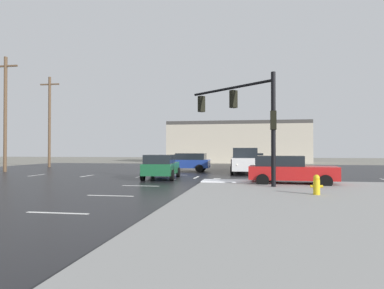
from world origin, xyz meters
TOP-DOWN VIEW (x-y plane):
  - ground_plane at (0.00, 0.00)m, footprint 120.00×120.00m
  - road_asphalt at (0.00, 0.00)m, footprint 44.00×44.00m
  - snow_strip_curbside at (5.00, -4.00)m, footprint 4.00×1.60m
  - lane_markings at (1.20, -1.38)m, footprint 36.15×36.15m
  - traffic_signal_mast at (5.49, -5.25)m, footprint 4.65×4.14m
  - fire_hydrant at (8.29, -9.15)m, footprint 0.48×0.26m
  - strip_building_background at (3.69, 29.16)m, footprint 20.18×8.00m
  - sedan_blue at (0.06, 6.18)m, footprint 4.54×2.02m
  - sedan_black at (5.99, 8.38)m, footprint 4.58×2.13m
  - suv_white at (5.18, 4.05)m, footprint 2.36×4.91m
  - sedan_red at (7.70, -4.50)m, footprint 4.63×2.26m
  - sedan_green at (-0.05, -1.64)m, footprint 2.33×4.65m
  - utility_pole_far at (-15.11, 3.21)m, footprint 2.20×0.28m
  - utility_pole_distant at (-15.83, 11.03)m, footprint 2.20×0.28m

SIDE VIEW (x-z plane):
  - ground_plane at x=0.00m, z-range 0.00..0.00m
  - road_asphalt at x=0.00m, z-range 0.00..0.02m
  - lane_markings at x=1.20m, z-range 0.02..0.03m
  - snow_strip_curbside at x=5.00m, z-range 0.14..0.20m
  - fire_hydrant at x=8.29m, z-range 0.14..0.93m
  - sedan_blue at x=0.06m, z-range 0.06..1.64m
  - sedan_black at x=5.99m, z-range 0.06..1.64m
  - sedan_red at x=7.70m, z-range 0.06..1.64m
  - sedan_green at x=-0.05m, z-range 0.06..1.64m
  - suv_white at x=5.18m, z-range 0.08..2.11m
  - strip_building_background at x=3.69m, z-range 0.00..5.96m
  - traffic_signal_mast at x=5.49m, z-range 1.14..6.68m
  - utility_pole_distant at x=-15.83m, z-range 0.22..9.99m
  - utility_pole_far at x=-15.11m, z-range 0.22..10.11m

